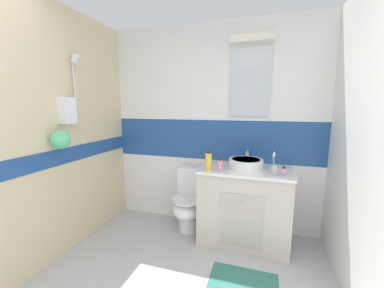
% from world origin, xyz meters
% --- Properties ---
extents(wall_back_tiled, '(3.20, 0.20, 2.50)m').
position_xyz_m(wall_back_tiled, '(0.01, 2.45, 1.26)').
color(wall_back_tiled, white).
rests_on(wall_back_tiled, ground_plane).
extents(wall_left_shower_alcove, '(0.29, 3.48, 2.50)m').
position_xyz_m(wall_left_shower_alcove, '(-1.35, 1.20, 1.25)').
color(wall_left_shower_alcove, beige).
rests_on(wall_left_shower_alcove, ground_plane).
extents(vanity_cabinet, '(0.97, 0.60, 0.85)m').
position_xyz_m(vanity_cabinet, '(0.44, 2.11, 0.43)').
color(vanity_cabinet, beige).
rests_on(vanity_cabinet, ground_plane).
extents(sink_basin, '(0.37, 0.41, 0.17)m').
position_xyz_m(sink_basin, '(0.44, 2.11, 0.91)').
color(sink_basin, white).
rests_on(sink_basin, vanity_cabinet).
extents(toilet, '(0.37, 0.50, 0.78)m').
position_xyz_m(toilet, '(-0.22, 2.16, 0.36)').
color(toilet, white).
rests_on(toilet, ground_plane).
extents(toothbrush_cup, '(0.06, 0.06, 0.23)m').
position_xyz_m(toothbrush_cup, '(0.73, 1.93, 0.92)').
color(toothbrush_cup, '#B2ADA3').
rests_on(toothbrush_cup, vanity_cabinet).
extents(soap_dispenser, '(0.05, 0.05, 0.15)m').
position_xyz_m(soap_dispenser, '(0.20, 1.91, 0.91)').
color(soap_dispenser, pink).
rests_on(soap_dispenser, vanity_cabinet).
extents(mouthwash_bottle, '(0.07, 0.07, 0.20)m').
position_xyz_m(mouthwash_bottle, '(0.07, 1.90, 0.95)').
color(mouthwash_bottle, yellow).
rests_on(mouthwash_bottle, vanity_cabinet).
extents(perfume_flask_small, '(0.04, 0.03, 0.09)m').
position_xyz_m(perfume_flask_small, '(0.82, 1.92, 0.89)').
color(perfume_flask_small, pink).
rests_on(perfume_flask_small, vanity_cabinet).
extents(bath_mat, '(0.59, 0.39, 0.01)m').
position_xyz_m(bath_mat, '(0.51, 1.43, 0.01)').
color(bath_mat, '#337266').
rests_on(bath_mat, ground_plane).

